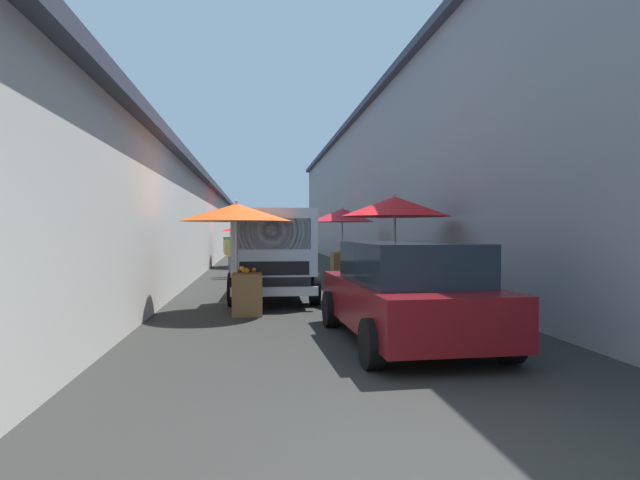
{
  "coord_description": "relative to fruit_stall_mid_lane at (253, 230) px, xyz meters",
  "views": [
    {
      "loc": [
        -2.95,
        1.25,
        1.62
      ],
      "look_at": [
        12.94,
        -0.73,
        1.33
      ],
      "focal_mm": 28.66,
      "sensor_mm": 36.0,
      "label": 1
    }
  ],
  "objects": [
    {
      "name": "fruit_stall_mid_lane",
      "position": [
        0.0,
        0.0,
        0.0
      ],
      "size": [
        2.89,
        2.89,
        2.1
      ],
      "color": "#9E9EA3",
      "rests_on": "ground"
    },
    {
      "name": "building_left_whitewash",
      "position": [
        -4.21,
        5.34,
        0.2
      ],
      "size": [
        49.8,
        7.5,
        3.71
      ],
      "color": "beige",
      "rests_on": "ground"
    },
    {
      "name": "hatchback_car",
      "position": [
        -15.79,
        -2.29,
        -0.92
      ],
      "size": [
        3.97,
        2.04,
        1.45
      ],
      "color": "#600F14",
      "rests_on": "ground"
    },
    {
      "name": "fruit_stall_far_right",
      "position": [
        -5.32,
        -3.11,
        0.23
      ],
      "size": [
        2.25,
        2.25,
        2.47
      ],
      "color": "#9E9EA3",
      "rests_on": "ground"
    },
    {
      "name": "vendor_by_crates",
      "position": [
        -5.53,
        0.63,
        -0.79
      ],
      "size": [
        0.28,
        0.61,
        1.52
      ],
      "color": "#665B4C",
      "rests_on": "ground"
    },
    {
      "name": "parked_scooter",
      "position": [
        -7.58,
        -3.4,
        -1.21
      ],
      "size": [
        1.69,
        0.37,
        1.14
      ],
      "color": "black",
      "rests_on": "ground"
    },
    {
      "name": "delivery_truck",
      "position": [
        -11.19,
        -0.55,
        -0.62
      ],
      "size": [
        4.97,
        2.08,
        2.08
      ],
      "color": "black",
      "rests_on": "ground"
    },
    {
      "name": "vendor_in_shade",
      "position": [
        -4.84,
        0.68,
        -0.72
      ],
      "size": [
        0.3,
        0.63,
        1.62
      ],
      "color": "navy",
      "rests_on": "ground"
    },
    {
      "name": "building_right_concrete",
      "position": [
        -4.21,
        -8.13,
        1.78
      ],
      "size": [
        49.8,
        7.5,
        6.85
      ],
      "color": "gray",
      "rests_on": "ground"
    },
    {
      "name": "fruit_stall_near_right",
      "position": [
        -11.66,
        -3.27,
        0.28
      ],
      "size": [
        2.5,
        2.5,
        2.47
      ],
      "color": "#9E9EA3",
      "rests_on": "ground"
    },
    {
      "name": "fruit_stall_near_left",
      "position": [
        -12.85,
        0.19,
        -0.02
      ],
      "size": [
        2.2,
        2.2,
        2.22
      ],
      "color": "#9E9EA3",
      "rests_on": "ground"
    },
    {
      "name": "ground",
      "position": [
        -6.46,
        -1.4,
        -1.66
      ],
      "size": [
        90.0,
        90.0,
        0.0
      ],
      "primitive_type": "plane",
      "color": "#282826"
    }
  ]
}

